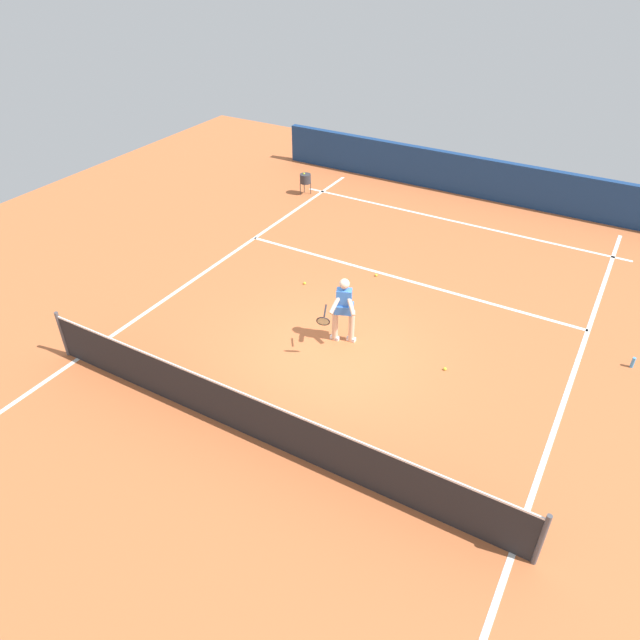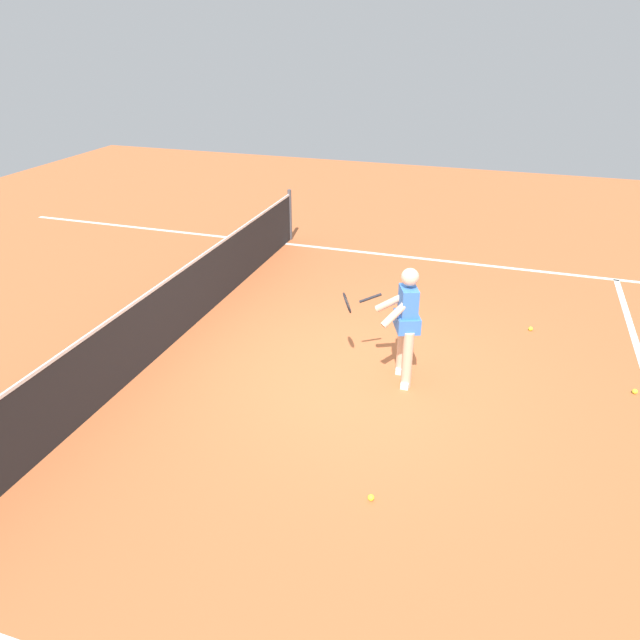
{
  "view_description": "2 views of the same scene",
  "coord_description": "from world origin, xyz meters",
  "px_view_note": "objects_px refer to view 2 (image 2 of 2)",
  "views": [
    {
      "loc": [
        -4.66,
        8.6,
        7.73
      ],
      "look_at": [
        0.13,
        0.3,
        1.04
      ],
      "focal_mm": 32.83,
      "sensor_mm": 36.0,
      "label": 1
    },
    {
      "loc": [
        -6.67,
        -1.62,
        4.2
      ],
      "look_at": [
        -0.11,
        0.5,
        0.77
      ],
      "focal_mm": 33.68,
      "sensor_mm": 36.0,
      "label": 2
    }
  ],
  "objects_px": {
    "tennis_player": "(404,321)",
    "tennis_ball_mid": "(371,498)",
    "tennis_ball_near": "(635,391)",
    "tennis_ball_far": "(531,329)"
  },
  "relations": [
    {
      "from": "tennis_ball_near",
      "to": "tennis_ball_far",
      "type": "distance_m",
      "value": 1.89
    },
    {
      "from": "tennis_ball_near",
      "to": "tennis_ball_mid",
      "type": "distance_m",
      "value": 3.94
    },
    {
      "from": "tennis_ball_near",
      "to": "tennis_ball_mid",
      "type": "height_order",
      "value": "same"
    },
    {
      "from": "tennis_ball_near",
      "to": "tennis_ball_far",
      "type": "xyz_separation_m",
      "value": [
        1.4,
        1.26,
        0.0
      ]
    },
    {
      "from": "tennis_ball_near",
      "to": "tennis_player",
      "type": "bearing_deg",
      "value": 100.78
    },
    {
      "from": "tennis_ball_mid",
      "to": "tennis_ball_near",
      "type": "bearing_deg",
      "value": -43.6
    },
    {
      "from": "tennis_player",
      "to": "tennis_ball_mid",
      "type": "xyz_separation_m",
      "value": [
        -2.31,
        -0.16,
        -0.81
      ]
    },
    {
      "from": "tennis_player",
      "to": "tennis_ball_near",
      "type": "xyz_separation_m",
      "value": [
        0.55,
        -2.88,
        -0.81
      ]
    },
    {
      "from": "tennis_player",
      "to": "tennis_ball_near",
      "type": "distance_m",
      "value": 3.04
    },
    {
      "from": "tennis_player",
      "to": "tennis_ball_far",
      "type": "relative_size",
      "value": 23.48
    }
  ]
}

